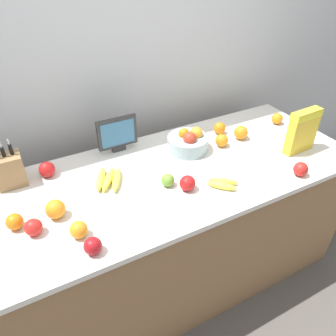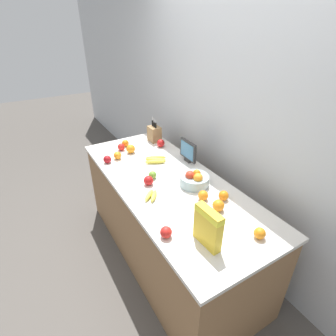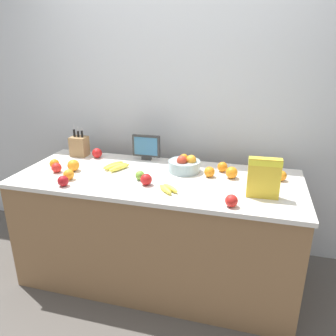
{
  "view_description": "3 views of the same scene",
  "coord_description": "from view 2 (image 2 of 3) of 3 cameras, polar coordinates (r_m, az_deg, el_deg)",
  "views": [
    {
      "loc": [
        -0.71,
        -1.25,
        1.91
      ],
      "look_at": [
        -0.05,
        -0.01,
        0.91
      ],
      "focal_mm": 35.0,
      "sensor_mm": 36.0,
      "label": 1
    },
    {
      "loc": [
        1.62,
        -0.95,
        2.07
      ],
      "look_at": [
        -0.05,
        0.03,
        0.96
      ],
      "focal_mm": 28.0,
      "sensor_mm": 36.0,
      "label": 2
    },
    {
      "loc": [
        0.66,
        -2.12,
        1.76
      ],
      "look_at": [
        0.1,
        -0.05,
        0.96
      ],
      "focal_mm": 35.0,
      "sensor_mm": 36.0,
      "label": 3
    }
  ],
  "objects": [
    {
      "name": "ground_plane",
      "position": [
        2.79,
        -0.11,
        -17.9
      ],
      "size": [
        14.0,
        14.0,
        0.0
      ],
      "primitive_type": "plane",
      "color": "#514C47"
    },
    {
      "name": "wall_back",
      "position": [
        2.4,
        13.35,
        10.34
      ],
      "size": [
        9.0,
        0.06,
        2.6
      ],
      "color": "silver",
      "rests_on": "ground_plane"
    },
    {
      "name": "counter",
      "position": [
        2.49,
        -0.12,
        -11.17
      ],
      "size": [
        2.07,
        0.85,
        0.87
      ],
      "color": "olive",
      "rests_on": "ground_plane"
    },
    {
      "name": "knife_block",
      "position": [
        2.93,
        -2.98,
        7.46
      ],
      "size": [
        0.14,
        0.11,
        0.27
      ],
      "color": "#937047",
      "rests_on": "counter"
    },
    {
      "name": "small_monitor",
      "position": [
        2.48,
        4.36,
        3.75
      ],
      "size": [
        0.23,
        0.03,
        0.21
      ],
      "color": "#2D2D2D",
      "rests_on": "counter"
    },
    {
      "name": "cereal_box",
      "position": [
        1.59,
        8.71,
        -12.36
      ],
      "size": [
        0.2,
        0.07,
        0.26
      ],
      "rotation": [
        0.0,
        0.0,
        0.04
      ],
      "color": "gold",
      "rests_on": "counter"
    },
    {
      "name": "fruit_bowl",
      "position": [
        2.16,
        5.76,
        -2.52
      ],
      "size": [
        0.24,
        0.24,
        0.14
      ],
      "color": "#99B2B7",
      "rests_on": "counter"
    },
    {
      "name": "banana_bunch_left",
      "position": [
        2.52,
        -2.72,
        1.83
      ],
      "size": [
        0.19,
        0.24,
        0.04
      ],
      "rotation": [
        0.0,
        0.0,
        4.15
      ],
      "color": "yellow",
      "rests_on": "counter"
    },
    {
      "name": "banana_bunch_right",
      "position": [
        2.03,
        -3.63,
        -5.97
      ],
      "size": [
        0.16,
        0.16,
        0.04
      ],
      "rotation": [
        0.0,
        0.0,
        5.49
      ],
      "color": "yellow",
      "rests_on": "counter"
    },
    {
      "name": "apple_rightmost",
      "position": [
        2.81,
        -1.6,
        5.42
      ],
      "size": [
        0.08,
        0.08,
        0.08
      ],
      "primitive_type": "sphere",
      "color": "red",
      "rests_on": "counter"
    },
    {
      "name": "apple_leftmost",
      "position": [
        1.69,
        -0.43,
        -13.79
      ],
      "size": [
        0.08,
        0.08,
        0.08
      ],
      "primitive_type": "sphere",
      "color": "red",
      "rests_on": "counter"
    },
    {
      "name": "apple_rear",
      "position": [
        2.55,
        -13.08,
        1.85
      ],
      "size": [
        0.07,
        0.07,
        0.07
      ],
      "primitive_type": "sphere",
      "color": "#A31419",
      "rests_on": "counter"
    },
    {
      "name": "apple_front",
      "position": [
        2.25,
        -3.38,
        -1.51
      ],
      "size": [
        0.07,
        0.07,
        0.07
      ],
      "primitive_type": "sphere",
      "color": "#6B9E33",
      "rests_on": "counter"
    },
    {
      "name": "apple_middle",
      "position": [
        2.16,
        -4.27,
        -2.74
      ],
      "size": [
        0.08,
        0.08,
        0.08
      ],
      "primitive_type": "sphere",
      "color": "red",
      "rests_on": "counter"
    },
    {
      "name": "apple_by_knife_block",
      "position": [
        2.77,
        -10.15,
        4.53
      ],
      "size": [
        0.07,
        0.07,
        0.07
      ],
      "primitive_type": "sphere",
      "color": "red",
      "rests_on": "counter"
    },
    {
      "name": "orange_front_left",
      "position": [
        2.03,
        12.0,
        -5.89
      ],
      "size": [
        0.08,
        0.08,
        0.08
      ],
      "primitive_type": "sphere",
      "color": "orange",
      "rests_on": "counter"
    },
    {
      "name": "orange_by_cereal",
      "position": [
        2.6,
        -10.94,
        2.69
      ],
      "size": [
        0.08,
        0.08,
        0.08
      ],
      "primitive_type": "sphere",
      "color": "orange",
      "rests_on": "counter"
    },
    {
      "name": "orange_near_bowl",
      "position": [
        1.92,
        10.9,
        -8.01
      ],
      "size": [
        0.09,
        0.09,
        0.09
      ],
      "primitive_type": "sphere",
      "color": "orange",
      "rests_on": "counter"
    },
    {
      "name": "orange_back_center",
      "position": [
        2.85,
        -9.28,
        5.34
      ],
      "size": [
        0.07,
        0.07,
        0.07
      ],
      "primitive_type": "sphere",
      "color": "orange",
      "rests_on": "counter"
    },
    {
      "name": "orange_mid_left",
      "position": [
        2.7,
        -8.12,
        4.14
      ],
      "size": [
        0.09,
        0.09,
        0.09
      ],
      "primitive_type": "sphere",
      "color": "orange",
      "rests_on": "counter"
    },
    {
      "name": "orange_front_right",
      "position": [
        2.0,
        7.65,
        -5.94
      ],
      "size": [
        0.08,
        0.08,
        0.08
      ],
      "primitive_type": "sphere",
      "color": "orange",
      "rests_on": "counter"
    },
    {
      "name": "orange_mid_right",
      "position": [
        1.77,
        19.34,
        -13.27
      ],
      "size": [
        0.07,
        0.07,
        0.07
      ],
      "primitive_type": "sphere",
      "color": "orange",
      "rests_on": "counter"
    }
  ]
}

